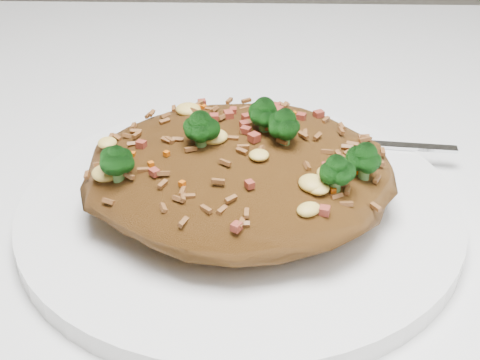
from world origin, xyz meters
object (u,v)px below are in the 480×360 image
(fried_rice, at_px, (241,161))
(fork, at_px, (358,143))
(plate, at_px, (240,208))
(dining_table, at_px, (137,255))

(fried_rice, distance_m, fork, 0.12)
(plate, distance_m, fried_rice, 0.04)
(plate, xyz_separation_m, fried_rice, (0.00, -0.00, 0.04))
(plate, relative_size, fried_rice, 1.46)
(fried_rice, bearing_deg, dining_table, 141.54)
(plate, height_order, fork, fork)
(fried_rice, relative_size, fork, 1.23)
(dining_table, bearing_deg, fork, 1.84)
(dining_table, height_order, plate, plate)
(dining_table, height_order, fried_rice, fried_rice)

